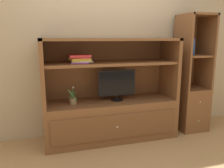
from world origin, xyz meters
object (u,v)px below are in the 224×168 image
tv_monitor (117,84)px  potted_plant (73,101)px  magazine_stack (80,59)px  upright_book_row (189,47)px  media_console (111,108)px  bookshelf_tall (190,92)px

tv_monitor → potted_plant: bearing=-177.5°
magazine_stack → upright_book_row: size_ratio=1.24×
media_console → upright_book_row: (1.22, -0.01, 0.85)m
potted_plant → bookshelf_tall: bearing=1.2°
bookshelf_tall → potted_plant: bearing=-178.8°
tv_monitor → potted_plant: (-0.63, -0.03, -0.18)m
media_console → tv_monitor: (0.09, -0.01, 0.34)m
media_console → tv_monitor: 0.35m
media_console → magazine_stack: size_ratio=5.41×
potted_plant → upright_book_row: bearing=0.9°
tv_monitor → magazine_stack: size_ratio=1.57×
tv_monitor → upright_book_row: bearing=0.1°
upright_book_row → tv_monitor: bearing=-179.9°
tv_monitor → potted_plant: 0.65m
media_console → bookshelf_tall: bearing=0.1°
potted_plant → magazine_stack: size_ratio=0.71×
bookshelf_tall → media_console: bearing=-179.9°
bookshelf_tall → upright_book_row: bookshelf_tall is taller
tv_monitor → potted_plant: size_ratio=2.21×
media_console → potted_plant: bearing=-176.2°
tv_monitor → upright_book_row: (1.14, 0.00, 0.51)m
bookshelf_tall → tv_monitor: bearing=-179.5°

